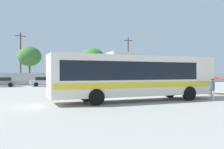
# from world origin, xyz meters

# --- Properties ---
(ground_plane) EXTENTS (300.00, 300.00, 0.00)m
(ground_plane) POSITION_xyz_m (0.00, 10.00, 0.00)
(ground_plane) COLOR #A3A099
(perimeter_wall) EXTENTS (80.00, 0.30, 2.07)m
(perimeter_wall) POSITION_xyz_m (0.00, 25.52, 1.04)
(perimeter_wall) COLOR beige
(perimeter_wall) RESTS_ON ground_plane
(coach_bus_cream_yellow) EXTENTS (12.46, 2.77, 3.51)m
(coach_bus_cream_yellow) POSITION_xyz_m (0.57, -0.86, 1.88)
(coach_bus_cream_yellow) COLOR silver
(coach_bus_cream_yellow) RESTS_ON ground_plane
(attendant_by_bus_door) EXTENTS (0.37, 0.37, 1.62)m
(attendant_by_bus_door) POSITION_xyz_m (5.96, -2.92, 0.92)
(attendant_by_bus_door) COLOR #B7B2A8
(attendant_by_bus_door) RESTS_ON ground_plane
(vendor_umbrella_near_gate_red) EXTENTS (2.18, 2.18, 2.04)m
(vendor_umbrella_near_gate_red) POSITION_xyz_m (9.87, 1.48, 1.70)
(vendor_umbrella_near_gate_red) COLOR gray
(vendor_umbrella_near_gate_red) RESTS_ON ground_plane
(parked_car_leftmost_grey) EXTENTS (4.16, 2.11, 1.41)m
(parked_car_leftmost_grey) POSITION_xyz_m (-9.44, 22.05, 0.75)
(parked_car_leftmost_grey) COLOR slate
(parked_car_leftmost_grey) RESTS_ON ground_plane
(parked_car_second_silver) EXTENTS (4.60, 2.03, 1.45)m
(parked_car_second_silver) POSITION_xyz_m (-3.37, 21.75, 0.77)
(parked_car_second_silver) COLOR #B7BABF
(parked_car_second_silver) RESTS_ON ground_plane
(parked_car_third_grey) EXTENTS (4.38, 2.09, 1.52)m
(parked_car_third_grey) POSITION_xyz_m (3.01, 21.63, 0.80)
(parked_car_third_grey) COLOR slate
(parked_car_third_grey) RESTS_ON ground_plane
(utility_pole_near) EXTENTS (1.80, 0.24, 9.32)m
(utility_pole_near) POSITION_xyz_m (13.81, 27.61, 4.84)
(utility_pole_near) COLOR #4C3823
(utility_pole_near) RESTS_ON ground_plane
(utility_pole_far) EXTENTS (1.80, 0.32, 9.16)m
(utility_pole_far) POSITION_xyz_m (-6.79, 28.38, 4.76)
(utility_pole_far) COLOR #4C3823
(utility_pole_far) RESTS_ON ground_plane
(roadside_tree_midleft) EXTENTS (4.12, 4.12, 6.75)m
(roadside_tree_midleft) POSITION_xyz_m (-5.30, 28.32, 4.98)
(roadside_tree_midleft) COLOR brown
(roadside_tree_midleft) RESTS_ON ground_plane
(roadside_tree_midright) EXTENTS (5.05, 5.05, 7.21)m
(roadside_tree_midright) POSITION_xyz_m (7.12, 30.65, 5.05)
(roadside_tree_midright) COLOR brown
(roadside_tree_midright) RESTS_ON ground_plane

